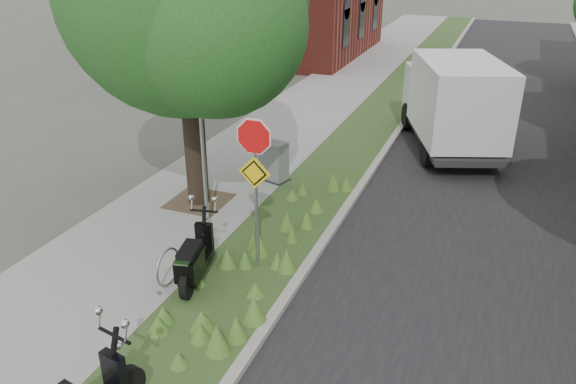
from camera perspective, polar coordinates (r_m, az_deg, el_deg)
name	(u,v)px	position (r m, az deg, el deg)	size (l,w,h in m)	color
ground	(314,303)	(10.56, 2.62, -11.18)	(120.00, 120.00, 0.00)	#4C5147
sidewalk_near	(293,121)	(20.34, 0.54, 7.25)	(3.50, 60.00, 0.12)	gray
verge	(368,130)	(19.58, 8.12, 6.29)	(2.00, 60.00, 0.12)	#33491F
kerb_near	(397,133)	(19.39, 11.00, 5.90)	(0.20, 60.00, 0.13)	#9E9991
road	(506,148)	(19.14, 21.30, 4.19)	(7.00, 60.00, 0.01)	black
street_tree_main	(183,4)	(12.97, -10.63, 18.23)	(6.21, 5.54, 7.66)	black
bare_post	(202,142)	(12.23, -8.70, 5.03)	(0.08, 0.08, 4.00)	#A5A8AD
bike_hoop	(168,267)	(10.86, -12.10, -7.49)	(0.06, 0.78, 0.77)	#A5A8AD
sign_assembly	(255,165)	(10.36, -3.40, 2.81)	(0.94, 0.08, 3.22)	#A5A8AD
scooter_near	(194,264)	(10.76, -9.54, -7.22)	(0.65, 1.86, 0.90)	black
box_truck	(453,100)	(18.02, 16.45, 9.00)	(3.81, 5.78, 2.45)	#262628
utility_cabinet	(274,162)	(15.05, -1.48, 3.09)	(0.92, 0.74, 1.07)	#262628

